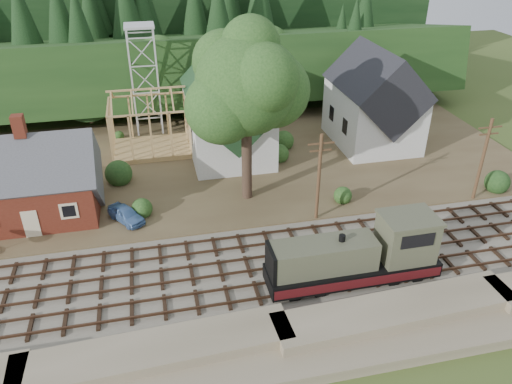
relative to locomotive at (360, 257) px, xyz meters
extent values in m
plane|color=#384C1E|center=(-7.32, 3.00, -2.13)|extent=(140.00, 140.00, 0.00)
cube|color=#7F7259|center=(-7.32, -5.50, -2.13)|extent=(64.00, 5.00, 1.60)
cube|color=#726B5B|center=(-7.32, 3.00, -2.05)|extent=(64.00, 11.00, 0.16)
cube|color=brown|center=(-7.32, 21.00, -1.98)|extent=(64.00, 26.00, 0.30)
cube|color=#1E3F19|center=(-7.32, 45.00, -2.13)|extent=(70.00, 28.96, 12.74)
cube|color=black|center=(-7.32, 61.00, -2.13)|extent=(80.00, 20.00, 12.00)
cube|color=#591F14|center=(-23.32, 14.00, 0.07)|extent=(10.00, 7.00, 3.80)
cube|color=#4C4C51|center=(-23.32, 14.00, 1.97)|extent=(10.80, 7.41, 7.41)
cube|color=#591F14|center=(-23.32, 14.00, 6.27)|extent=(0.90, 0.90, 1.80)
cube|color=beige|center=(-23.32, 10.48, -0.63)|extent=(1.20, 0.06, 2.40)
cube|color=silver|center=(-5.32, 23.00, 1.37)|extent=(8.00, 12.00, 6.40)
cube|color=#19381A|center=(-5.32, 23.00, 4.57)|extent=(8.40, 12.96, 8.40)
cube|color=silver|center=(-5.32, 17.00, 6.57)|extent=(2.40, 2.40, 4.00)
cone|color=#19381A|center=(-5.32, 17.00, 9.87)|extent=(5.37, 5.37, 2.60)
cube|color=silver|center=(10.68, 22.00, 1.37)|extent=(8.00, 10.00, 6.40)
cube|color=black|center=(10.68, 22.00, 4.57)|extent=(8.40, 10.80, 8.40)
cube|color=tan|center=(-13.32, 25.00, -1.58)|extent=(8.00, 6.00, 0.50)
cube|color=tan|center=(-13.32, 25.00, 5.07)|extent=(8.00, 0.18, 0.18)
cube|color=silver|center=(-14.72, 29.60, 4.17)|extent=(0.18, 0.18, 12.00)
cube|color=silver|center=(-11.92, 29.60, 4.17)|extent=(0.18, 0.18, 12.00)
cube|color=silver|center=(-14.72, 32.40, 4.17)|extent=(0.18, 0.18, 12.00)
cube|color=silver|center=(-11.92, 32.40, 4.17)|extent=(0.18, 0.18, 12.00)
cube|color=silver|center=(-13.32, 31.00, 10.17)|extent=(3.20, 3.20, 0.25)
cylinder|color=#38281E|center=(-5.32, 13.00, 2.17)|extent=(0.90, 0.90, 8.00)
sphere|color=#20471A|center=(-5.32, 13.00, 8.67)|extent=(8.40, 8.40, 8.40)
sphere|color=#20471A|center=(-2.82, 14.00, 7.67)|extent=(6.40, 6.40, 6.40)
sphere|color=#20471A|center=(-7.52, 12.20, 7.17)|extent=(6.00, 6.00, 6.00)
cylinder|color=#4C331E|center=(-0.32, 8.20, 1.87)|extent=(0.28, 0.28, 8.00)
cube|color=#4C331E|center=(-0.32, 8.20, 5.07)|extent=(2.20, 0.12, 0.12)
cube|color=#4C331E|center=(-0.32, 8.20, 4.47)|extent=(1.80, 0.12, 0.12)
cylinder|color=#4C331E|center=(14.68, 8.20, 1.87)|extent=(0.28, 0.28, 8.00)
cube|color=#4C331E|center=(14.68, 8.20, 5.07)|extent=(2.20, 0.12, 0.12)
cube|color=#4C331E|center=(14.68, 8.20, 4.47)|extent=(1.80, 0.12, 0.12)
cube|color=black|center=(-0.47, 0.00, -1.80)|extent=(12.07, 2.51, 0.35)
cube|color=black|center=(-0.47, 0.00, -1.07)|extent=(12.07, 2.92, 1.11)
cube|color=#4F503A|center=(-2.68, 0.00, 0.54)|extent=(7.24, 2.31, 2.11)
cube|color=#4F503A|center=(3.36, 0.00, 1.09)|extent=(3.62, 2.82, 3.22)
cube|color=#4F503A|center=(3.36, 0.00, 2.75)|extent=(3.82, 3.02, 0.20)
cube|color=black|center=(3.36, -1.43, 1.79)|extent=(2.41, 0.06, 1.01)
cube|color=#501114|center=(-0.47, -1.48, -1.07)|extent=(12.07, 0.04, 0.70)
cube|color=#501114|center=(-0.47, 1.48, -1.07)|extent=(12.07, 0.04, 0.70)
cylinder|color=black|center=(-1.47, 0.00, 1.69)|extent=(0.44, 0.44, 0.70)
imported|color=#5680B9|center=(-16.05, 11.23, -1.18)|extent=(3.43, 4.03, 1.30)
imported|color=gray|center=(-24.12, 15.32, -1.27)|extent=(3.64, 2.49, 1.14)
imported|color=red|center=(13.32, 19.82, -1.27)|extent=(4.51, 3.52, 1.14)
camera|label=1|loc=(-13.19, -25.64, 21.11)|focal=35.00mm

